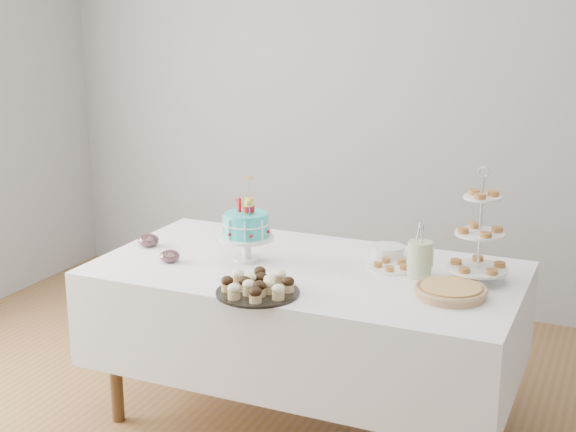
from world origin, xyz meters
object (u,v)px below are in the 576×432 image
at_px(jam_bowl_a, 170,256).
at_px(utensil_pitcher, 420,258).
at_px(pie, 451,291).
at_px(pastry_plate, 392,266).
at_px(plate_stack, 388,252).
at_px(tiered_stand, 480,234).
at_px(cupcake_tray, 258,285).
at_px(birthday_cake, 247,239).
at_px(jam_bowl_b, 149,241).
at_px(table, 307,314).

distance_m(jam_bowl_a, utensil_pitcher, 1.15).
height_order(pie, pastry_plate, pie).
bearing_deg(utensil_pitcher, plate_stack, 138.56).
bearing_deg(pie, tiered_stand, 75.55).
xyz_separation_m(cupcake_tray, plate_stack, (0.35, 0.67, -0.01)).
distance_m(birthday_cake, plate_stack, 0.67).
distance_m(birthday_cake, cupcake_tray, 0.45).
xyz_separation_m(jam_bowl_a, jam_bowl_b, (-0.23, 0.17, 0.00)).
xyz_separation_m(jam_bowl_b, utensil_pitcher, (1.34, 0.10, 0.06)).
height_order(table, plate_stack, plate_stack).
relative_size(table, pie, 6.40).
relative_size(tiered_stand, jam_bowl_b, 4.81).
bearing_deg(table, jam_bowl_a, -163.08).
height_order(cupcake_tray, pastry_plate, cupcake_tray).
bearing_deg(cupcake_tray, tiered_stand, 33.37).
distance_m(tiered_stand, pastry_plate, 0.43).
xyz_separation_m(cupcake_tray, pastry_plate, (0.42, 0.53, -0.02)).
bearing_deg(utensil_pitcher, jam_bowl_b, -173.96).
bearing_deg(jam_bowl_a, pie, 3.28).
height_order(table, pie, pie).
bearing_deg(plate_stack, table, -137.46).
bearing_deg(jam_bowl_b, tiered_stand, 5.22).
distance_m(pie, jam_bowl_a, 1.30).
distance_m(table, tiered_stand, 0.87).
distance_m(plate_stack, jam_bowl_b, 1.17).
bearing_deg(jam_bowl_b, jam_bowl_a, -36.63).
height_order(jam_bowl_b, utensil_pitcher, utensil_pitcher).
height_order(pie, utensil_pitcher, utensil_pitcher).
xyz_separation_m(tiered_stand, plate_stack, (-0.45, 0.15, -0.18)).
distance_m(plate_stack, pastry_plate, 0.16).
height_order(plate_stack, jam_bowl_a, plate_stack).
bearing_deg(birthday_cake, jam_bowl_a, -131.68).
bearing_deg(jam_bowl_a, jam_bowl_b, 143.37).
relative_size(pie, plate_stack, 1.89).
bearing_deg(cupcake_tray, plate_stack, 62.34).
bearing_deg(utensil_pitcher, cupcake_tray, -137.18).
xyz_separation_m(table, pie, (0.68, -0.11, 0.25)).
height_order(birthday_cake, tiered_stand, tiered_stand).
height_order(tiered_stand, plate_stack, tiered_stand).
bearing_deg(pie, utensil_pitcher, 133.15).
bearing_deg(birthday_cake, jam_bowl_b, -159.10).
height_order(pie, jam_bowl_a, jam_bowl_a).
bearing_deg(utensil_pitcher, birthday_cake, -170.29).
xyz_separation_m(table, plate_stack, (0.30, 0.27, 0.26)).
bearing_deg(tiered_stand, table, -170.31).
xyz_separation_m(tiered_stand, pastry_plate, (-0.38, 0.01, -0.20)).
relative_size(birthday_cake, utensil_pitcher, 1.63).
distance_m(tiered_stand, plate_stack, 0.50).
height_order(table, tiered_stand, tiered_stand).
xyz_separation_m(jam_bowl_a, utensil_pitcher, (1.11, 0.27, 0.06)).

